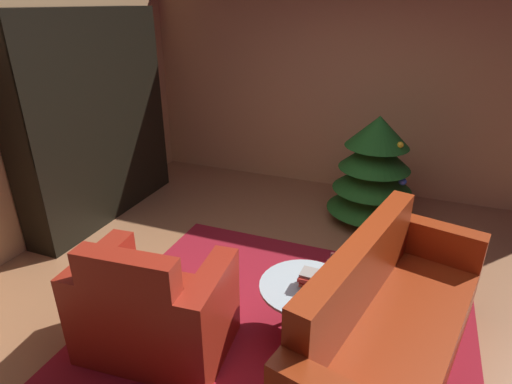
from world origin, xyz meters
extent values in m
plane|color=#9D6843|center=(0.00, 0.00, 0.00)|extent=(6.47, 6.47, 0.00)
cube|color=tan|center=(0.00, 2.73, 1.28)|extent=(5.48, 0.06, 2.57)
cube|color=maroon|center=(0.03, -0.22, 0.00)|extent=(2.79, 2.53, 0.01)
cube|color=black|center=(-2.29, 0.94, 1.11)|extent=(0.03, 2.01, 2.22)
cube|color=black|center=(-2.47, 1.94, 1.11)|extent=(0.38, 0.02, 2.22)
cube|color=black|center=(-2.47, -0.05, 1.11)|extent=(0.38, 0.03, 2.22)
cube|color=black|center=(-2.47, 0.94, 0.01)|extent=(0.36, 1.96, 0.03)
cube|color=black|center=(-2.47, 0.94, 0.38)|extent=(0.36, 1.96, 0.03)
cube|color=black|center=(-2.47, 0.94, 0.74)|extent=(0.36, 1.96, 0.02)
cube|color=black|center=(-2.47, 0.94, 1.11)|extent=(0.36, 1.96, 0.02)
cube|color=black|center=(-2.47, 0.94, 1.47)|extent=(0.36, 1.96, 0.02)
cube|color=black|center=(-2.47, 0.94, 1.84)|extent=(0.36, 1.96, 0.02)
cube|color=black|center=(-2.47, 0.94, 2.20)|extent=(0.36, 1.96, 0.03)
cube|color=black|center=(-2.61, 0.94, 0.68)|extent=(0.05, 0.94, 0.58)
cube|color=black|center=(-2.59, 0.94, 0.68)|extent=(0.03, 0.97, 0.61)
cube|color=#B43927|center=(-2.52, 1.87, 0.15)|extent=(0.26, 0.03, 0.25)
cube|color=orange|center=(-2.54, 1.83, 0.15)|extent=(0.22, 0.04, 0.25)
cube|color=#B797A3|center=(-2.52, 1.78, 0.15)|extent=(0.25, 0.05, 0.24)
cube|color=orange|center=(-2.55, 1.73, 0.15)|extent=(0.20, 0.03, 0.25)
cube|color=navy|center=(-2.53, 1.69, 0.13)|extent=(0.23, 0.03, 0.20)
cube|color=#B6272A|center=(-2.51, 1.65, 0.14)|extent=(0.27, 0.04, 0.22)
cube|color=navy|center=(-2.51, 1.61, 0.15)|extent=(0.28, 0.03, 0.25)
cube|color=#B3392B|center=(-2.51, 1.57, 0.17)|extent=(0.28, 0.03, 0.29)
cube|color=yellow|center=(-2.52, 1.89, 1.22)|extent=(0.26, 0.03, 0.20)
cube|color=#2F8442|center=(-2.51, 1.85, 1.24)|extent=(0.27, 0.05, 0.24)
cube|color=#A89E8C|center=(-2.54, 1.79, 1.24)|extent=(0.22, 0.05, 0.24)
cube|color=#0A768F|center=(-2.51, 1.74, 1.22)|extent=(0.27, 0.04, 0.20)
cube|color=gold|center=(-2.53, 1.69, 1.24)|extent=(0.24, 0.05, 0.24)
cube|color=orange|center=(-2.54, 1.65, 1.28)|extent=(0.22, 0.03, 0.31)
cube|color=#56301E|center=(-2.56, 1.60, 1.25)|extent=(0.18, 0.05, 0.27)
cube|color=#1A4F8A|center=(-2.54, 1.56, 1.25)|extent=(0.21, 0.03, 0.26)
cube|color=#B7A69B|center=(-2.51, 1.52, 1.23)|extent=(0.27, 0.03, 0.21)
cube|color=#0F4592|center=(-2.54, 1.86, 1.60)|extent=(0.21, 0.04, 0.23)
cube|color=#285592|center=(-2.53, 1.81, 1.63)|extent=(0.24, 0.05, 0.30)
cube|color=#36833C|center=(-2.52, 1.76, 1.62)|extent=(0.26, 0.03, 0.27)
cube|color=#BE3332|center=(-2.55, 1.72, 1.64)|extent=(0.20, 0.03, 0.31)
cube|color=#2F7E3D|center=(-2.51, 1.67, 1.61)|extent=(0.27, 0.05, 0.24)
cube|color=purple|center=(-2.51, 1.63, 1.63)|extent=(0.28, 0.03, 0.28)
cube|color=gold|center=(-2.55, 1.90, 1.98)|extent=(0.19, 0.03, 0.26)
cube|color=#BD3A32|center=(-2.52, 1.86, 1.95)|extent=(0.26, 0.04, 0.19)
cube|color=#184F84|center=(-2.53, 1.81, 1.96)|extent=(0.24, 0.05, 0.22)
cube|color=gold|center=(-2.52, 1.75, 2.00)|extent=(0.25, 0.05, 0.30)
cube|color=#453035|center=(-2.51, 1.70, 1.95)|extent=(0.27, 0.03, 0.19)
cube|color=brown|center=(-2.51, 1.67, 2.00)|extent=(0.28, 0.03, 0.29)
cube|color=maroon|center=(-0.72, -0.65, 0.21)|extent=(0.71, 0.73, 0.42)
cube|color=maroon|center=(-0.70, -0.91, 0.67)|extent=(0.66, 0.20, 0.51)
cube|color=maroon|center=(-0.31, -0.62, 0.35)|extent=(0.23, 0.69, 0.70)
cube|color=maroon|center=(-1.13, -0.69, 0.35)|extent=(0.23, 0.69, 0.70)
ellipsoid|color=beige|center=(-0.76, -0.59, 0.51)|extent=(0.29, 0.20, 0.18)
sphere|color=beige|center=(-0.73, -0.46, 0.56)|extent=(0.13, 0.13, 0.13)
cube|color=#932D0E|center=(0.83, -0.30, 0.21)|extent=(1.07, 1.78, 0.42)
cube|color=#932D0E|center=(0.57, -0.23, 0.68)|extent=(0.53, 1.65, 0.51)
cube|color=#932D0E|center=(1.04, 0.59, 0.35)|extent=(0.72, 0.31, 0.71)
cylinder|color=black|center=(0.39, -0.18, 0.22)|extent=(0.04, 0.04, 0.43)
cylinder|color=black|center=(0.12, -0.03, 0.22)|extent=(0.04, 0.04, 0.43)
cylinder|color=black|center=(0.13, -0.34, 0.22)|extent=(0.04, 0.04, 0.43)
cylinder|color=silver|center=(0.21, -0.18, 0.44)|extent=(0.65, 0.65, 0.02)
cube|color=#E4BF4A|center=(0.27, -0.19, 0.46)|extent=(0.16, 0.11, 0.03)
cube|color=#B63C26|center=(0.27, -0.19, 0.49)|extent=(0.19, 0.15, 0.02)
cube|color=#BB2F2E|center=(0.26, -0.19, 0.52)|extent=(0.21, 0.15, 0.02)
cube|color=red|center=(0.26, -0.19, 0.54)|extent=(0.19, 0.13, 0.02)
cube|color=gray|center=(0.27, -0.18, 0.56)|extent=(0.19, 0.13, 0.02)
cylinder|color=#50201D|center=(0.36, -0.08, 0.54)|extent=(0.07, 0.07, 0.18)
cylinder|color=#50201D|center=(0.36, -0.08, 0.66)|extent=(0.03, 0.03, 0.06)
cylinder|color=brown|center=(0.41, 1.84, 0.07)|extent=(0.08, 0.08, 0.14)
cone|color=#1D591C|center=(0.41, 1.84, 0.31)|extent=(0.94, 0.94, 0.33)
cone|color=#1D591C|center=(0.41, 1.84, 0.55)|extent=(0.85, 0.85, 0.33)
cone|color=#1D591C|center=(0.41, 1.84, 0.80)|extent=(0.76, 0.76, 0.33)
cone|color=#1D591C|center=(0.41, 1.84, 1.04)|extent=(0.67, 0.67, 0.33)
sphere|color=blue|center=(0.18, 2.04, 0.74)|extent=(0.07, 0.07, 0.07)
sphere|color=yellow|center=(0.77, 1.97, 0.29)|extent=(0.07, 0.07, 0.07)
sphere|color=blue|center=(0.72, 1.69, 0.58)|extent=(0.08, 0.08, 0.08)
sphere|color=blue|center=(0.63, 1.52, 0.31)|extent=(0.06, 0.06, 0.06)
sphere|color=yellow|center=(0.65, 1.71, 0.96)|extent=(0.06, 0.06, 0.06)
camera|label=1|loc=(0.76, -2.55, 2.27)|focal=29.47mm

